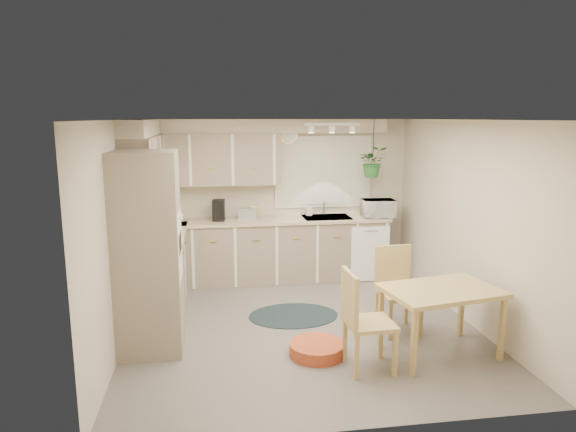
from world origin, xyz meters
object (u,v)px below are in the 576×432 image
object	(u,v)px
dining_table	(440,322)
chair_left	(370,320)
braided_rug	(293,315)
pet_bed	(317,349)
microwave	(378,206)
chair_back	(399,291)

from	to	relation	value
dining_table	chair_left	size ratio (longest dim) A/B	1.14
chair_left	braided_rug	size ratio (longest dim) A/B	0.89
dining_table	braided_rug	size ratio (longest dim) A/B	1.02
pet_bed	microwave	distance (m)	3.05
pet_bed	dining_table	bearing A→B (deg)	-7.42
pet_bed	microwave	size ratio (longest dim) A/B	1.18
chair_left	pet_bed	bearing A→B (deg)	-130.29
dining_table	chair_back	distance (m)	0.66
chair_back	braided_rug	xyz separation A→B (m)	(-1.11, 0.64, -0.48)
dining_table	microwave	size ratio (longest dim) A/B	2.35
pet_bed	microwave	xyz separation A→B (m)	(1.45, 2.48, 1.04)
dining_table	microwave	bearing A→B (deg)	85.88
chair_back	pet_bed	bearing A→B (deg)	18.81
braided_rug	chair_back	bearing A→B (deg)	-30.07
chair_left	microwave	bearing A→B (deg)	158.35
chair_left	chair_back	bearing A→B (deg)	141.08
pet_bed	microwave	world-z (taller)	microwave
microwave	dining_table	bearing A→B (deg)	-92.11
braided_rug	microwave	distance (m)	2.33
chair_back	braided_rug	distance (m)	1.37
pet_bed	microwave	bearing A→B (deg)	59.73
chair_left	pet_bed	xyz separation A→B (m)	(-0.45, 0.35, -0.43)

